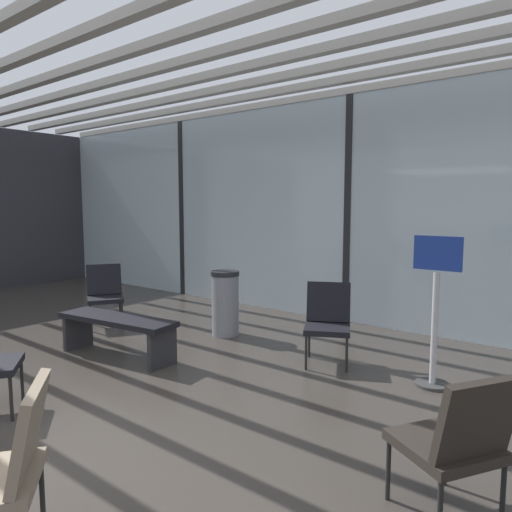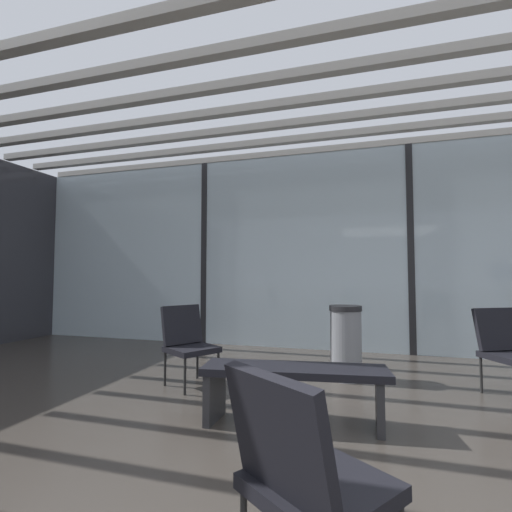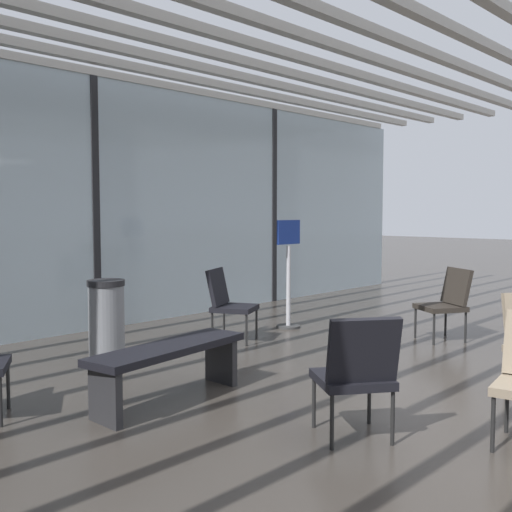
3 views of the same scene
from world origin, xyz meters
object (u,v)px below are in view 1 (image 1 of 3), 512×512
(lounge_chair_5, at_px, (105,291))
(info_sign, at_px, (435,317))
(parked_airplane, at_px, (508,184))
(lounge_chair_6, at_px, (328,318))
(lounge_chair_3, at_px, (457,437))
(trash_bin, at_px, (225,303))
(waiting_bench, at_px, (117,326))
(lounge_chair_7, at_px, (3,463))

(lounge_chair_5, xyz_separation_m, info_sign, (4.45, 0.58, 0.18))
(parked_airplane, relative_size, lounge_chair_6, 15.39)
(lounge_chair_5, xyz_separation_m, lounge_chair_6, (3.31, 0.57, 0.00))
(lounge_chair_3, bearing_deg, trash_bin, -88.57)
(parked_airplane, height_order, waiting_bench, parked_airplane)
(info_sign, bearing_deg, lounge_chair_3, -69.68)
(lounge_chair_3, height_order, lounge_chair_7, same)
(lounge_chair_7, bearing_deg, trash_bin, 153.83)
(parked_airplane, distance_m, lounge_chair_3, 8.51)
(lounge_chair_5, distance_m, waiting_bench, 1.55)
(waiting_bench, bearing_deg, lounge_chair_5, -36.90)
(lounge_chair_5, bearing_deg, lounge_chair_3, -72.70)
(lounge_chair_3, xyz_separation_m, waiting_bench, (-3.80, 0.56, -0.13))
(lounge_chair_6, bearing_deg, lounge_chair_7, -113.93)
(info_sign, bearing_deg, lounge_chair_5, -172.52)
(waiting_bench, distance_m, trash_bin, 1.49)
(waiting_bench, distance_m, info_sign, 3.39)
(lounge_chair_3, bearing_deg, parked_airplane, -139.83)
(waiting_bench, xyz_separation_m, trash_bin, (0.35, 1.45, 0.07))
(info_sign, bearing_deg, waiting_bench, -156.56)
(parked_airplane, height_order, lounge_chair_6, parked_airplane)
(waiting_bench, height_order, info_sign, info_sign)
(lounge_chair_5, height_order, waiting_bench, lounge_chair_5)
(waiting_bench, bearing_deg, info_sign, -164.15)
(parked_airplane, bearing_deg, lounge_chair_5, -119.44)
(parked_airplane, bearing_deg, waiting_bench, -108.43)
(lounge_chair_6, distance_m, info_sign, 1.15)
(lounge_chair_7, distance_m, trash_bin, 4.04)
(lounge_chair_6, xyz_separation_m, waiting_bench, (-1.96, -1.33, -0.13))
(trash_bin, bearing_deg, info_sign, -2.20)
(lounge_chair_6, relative_size, trash_bin, 1.01)
(lounge_chair_3, xyz_separation_m, lounge_chair_6, (-1.84, 1.90, 0.00))
(trash_bin, bearing_deg, lounge_chair_6, -4.10)
(lounge_chair_6, bearing_deg, waiting_bench, -172.81)
(parked_airplane, height_order, lounge_chair_7, parked_airplane)
(trash_bin, bearing_deg, lounge_chair_7, -63.57)
(lounge_chair_7, bearing_deg, lounge_chair_5, 177.48)
(waiting_bench, height_order, trash_bin, trash_bin)
(parked_airplane, xyz_separation_m, lounge_chair_6, (-0.61, -6.36, -1.66))
(parked_airplane, height_order, lounge_chair_3, parked_airplane)
(lounge_chair_5, xyz_separation_m, waiting_bench, (1.35, -0.76, -0.13))
(lounge_chair_7, bearing_deg, parked_airplane, 124.97)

